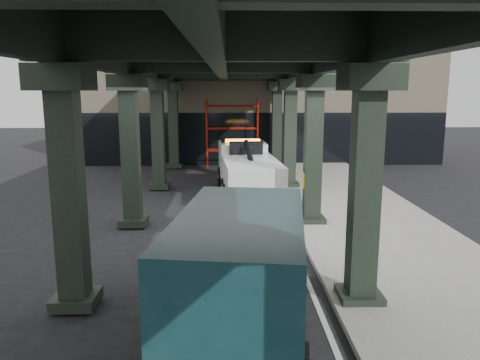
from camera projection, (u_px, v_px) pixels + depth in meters
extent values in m
plane|color=black|center=(235.00, 245.00, 13.88)|extent=(90.00, 90.00, 0.00)
cube|color=gray|center=(366.00, 223.00, 15.93)|extent=(5.00, 40.00, 0.15)
cube|color=silver|center=(284.00, 225.00, 15.88)|extent=(0.12, 38.00, 0.01)
cube|color=black|center=(365.00, 190.00, 9.54)|extent=(0.55, 0.55, 5.00)
cube|color=black|center=(370.00, 78.00, 9.11)|extent=(1.10, 1.10, 0.50)
cube|color=black|center=(359.00, 296.00, 9.97)|extent=(0.90, 0.90, 0.24)
cube|color=black|center=(313.00, 152.00, 15.43)|extent=(0.55, 0.55, 5.00)
cube|color=black|center=(315.00, 83.00, 15.01)|extent=(1.10, 1.10, 0.50)
cube|color=black|center=(311.00, 220.00, 15.87)|extent=(0.90, 0.90, 0.24)
cube|color=black|center=(290.00, 135.00, 21.32)|extent=(0.55, 0.55, 5.00)
cube|color=black|center=(291.00, 85.00, 20.90)|extent=(1.10, 1.10, 0.50)
cube|color=black|center=(289.00, 185.00, 21.76)|extent=(0.90, 0.90, 0.24)
cube|color=black|center=(277.00, 126.00, 27.21)|extent=(0.55, 0.55, 5.00)
cube|color=black|center=(277.00, 86.00, 26.79)|extent=(1.10, 1.10, 0.50)
cube|color=black|center=(276.00, 165.00, 27.65)|extent=(0.90, 0.90, 0.24)
cube|color=black|center=(69.00, 192.00, 9.41)|extent=(0.55, 0.55, 5.00)
cube|color=black|center=(61.00, 77.00, 8.98)|extent=(1.10, 1.10, 0.50)
cube|color=black|center=(76.00, 299.00, 9.84)|extent=(0.90, 0.90, 0.24)
cube|color=black|center=(131.00, 153.00, 15.30)|extent=(0.55, 0.55, 5.00)
cube|color=black|center=(127.00, 83.00, 14.87)|extent=(1.10, 1.10, 0.50)
cube|color=black|center=(134.00, 221.00, 15.73)|extent=(0.90, 0.90, 0.24)
cube|color=black|center=(158.00, 135.00, 21.19)|extent=(0.55, 0.55, 5.00)
cube|color=black|center=(156.00, 85.00, 20.76)|extent=(1.10, 1.10, 0.50)
cube|color=black|center=(160.00, 186.00, 21.62)|extent=(0.90, 0.90, 0.24)
cube|color=black|center=(174.00, 126.00, 27.08)|extent=(0.55, 0.55, 5.00)
cube|color=black|center=(173.00, 86.00, 26.66)|extent=(1.10, 1.10, 0.50)
cube|color=black|center=(175.00, 165.00, 27.52)|extent=(0.90, 0.90, 0.24)
cube|color=black|center=(316.00, 57.00, 14.86)|extent=(0.35, 32.00, 1.10)
cube|color=black|center=(126.00, 57.00, 14.72)|extent=(0.35, 32.00, 1.10)
cube|color=black|center=(221.00, 57.00, 14.79)|extent=(0.35, 32.00, 1.10)
cube|color=black|center=(221.00, 34.00, 14.66)|extent=(7.40, 32.00, 0.30)
cube|color=#C6B793|center=(260.00, 98.00, 32.81)|extent=(22.00, 10.00, 8.00)
cylinder|color=#AB1A0D|center=(207.00, 133.00, 28.10)|extent=(0.08, 0.08, 4.00)
cylinder|color=#AB1A0D|center=(207.00, 134.00, 27.31)|extent=(0.08, 0.08, 4.00)
cylinder|color=#AB1A0D|center=(257.00, 133.00, 28.17)|extent=(0.08, 0.08, 4.00)
cylinder|color=#AB1A0D|center=(258.00, 134.00, 27.38)|extent=(0.08, 0.08, 4.00)
cylinder|color=#AB1A0D|center=(232.00, 149.00, 28.32)|extent=(3.00, 0.08, 0.08)
cylinder|color=#AB1A0D|center=(232.00, 128.00, 28.08)|extent=(3.00, 0.08, 0.08)
cylinder|color=#AB1A0D|center=(232.00, 106.00, 27.83)|extent=(3.00, 0.08, 0.08)
cube|color=black|center=(248.00, 184.00, 19.65)|extent=(1.38, 6.67, 0.22)
cube|color=white|center=(242.00, 159.00, 21.71)|extent=(2.23, 2.27, 1.59)
cube|color=white|center=(240.00, 165.00, 22.70)|extent=(2.11, 0.77, 0.79)
cube|color=black|center=(242.00, 149.00, 21.84)|extent=(2.02, 1.29, 0.75)
cube|color=white|center=(251.00, 175.00, 18.55)|extent=(2.45, 4.56, 1.24)
cube|color=orange|center=(243.00, 141.00, 21.37)|extent=(1.60, 0.37, 0.14)
cube|color=black|center=(246.00, 148.00, 20.11)|extent=(1.45, 0.64, 0.53)
cylinder|color=black|center=(250.00, 158.00, 18.60)|extent=(0.45, 3.09, 1.18)
cube|color=black|center=(258.00, 211.00, 16.52)|extent=(0.36, 1.25, 0.16)
cube|color=black|center=(261.00, 217.00, 15.92)|extent=(1.42, 0.33, 0.16)
cylinder|color=black|center=(221.00, 177.00, 22.04)|extent=(0.38, 0.99, 0.97)
cylinder|color=silver|center=(221.00, 177.00, 22.04)|extent=(0.38, 0.56, 0.53)
cylinder|color=black|center=(262.00, 176.00, 22.23)|extent=(0.38, 0.99, 0.97)
cylinder|color=silver|center=(262.00, 176.00, 22.23)|extent=(0.38, 0.56, 0.53)
cylinder|color=black|center=(225.00, 190.00, 19.20)|extent=(0.38, 0.99, 0.97)
cylinder|color=silver|center=(225.00, 190.00, 19.20)|extent=(0.38, 0.56, 0.53)
cylinder|color=black|center=(272.00, 189.00, 19.38)|extent=(0.38, 0.99, 0.97)
cylinder|color=silver|center=(272.00, 189.00, 19.38)|extent=(0.38, 0.56, 0.53)
cylinder|color=black|center=(227.00, 196.00, 18.07)|extent=(0.38, 0.99, 0.97)
cylinder|color=silver|center=(227.00, 196.00, 18.07)|extent=(0.38, 0.56, 0.53)
cylinder|color=black|center=(277.00, 195.00, 18.26)|extent=(0.38, 0.99, 0.97)
cylinder|color=silver|center=(277.00, 195.00, 18.26)|extent=(0.38, 0.56, 0.53)
cube|color=#11373D|center=(253.00, 241.00, 11.14)|extent=(2.23, 1.39, 0.92)
cube|color=#11373D|center=(240.00, 269.00, 8.31)|extent=(2.74, 4.86, 2.00)
cube|color=olive|center=(243.00, 302.00, 8.86)|extent=(2.93, 5.98, 0.36)
cube|color=black|center=(252.00, 212.00, 10.59)|extent=(2.04, 0.70, 0.85)
cube|color=black|center=(242.00, 236.00, 8.51)|extent=(2.65, 3.95, 0.56)
cube|color=silver|center=(255.00, 250.00, 11.75)|extent=(2.05, 0.39, 0.31)
cylinder|color=black|center=(211.00, 262.00, 11.30)|extent=(0.40, 0.89, 0.86)
cylinder|color=silver|center=(211.00, 262.00, 11.30)|extent=(0.39, 0.51, 0.47)
cylinder|color=black|center=(296.00, 265.00, 11.08)|extent=(0.40, 0.89, 0.86)
cylinder|color=silver|center=(296.00, 265.00, 11.08)|extent=(0.39, 0.51, 0.47)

